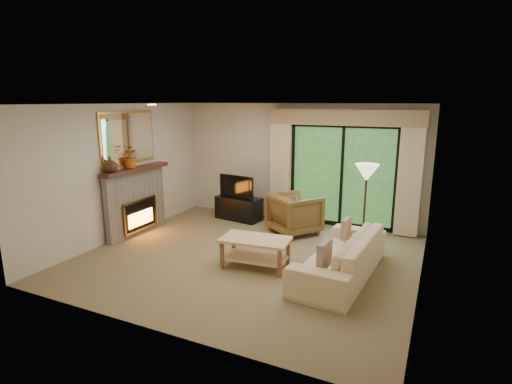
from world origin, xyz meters
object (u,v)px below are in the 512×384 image
at_px(armchair, 295,214).
at_px(sofa, 341,255).
at_px(media_console, 239,208).
at_px(coffee_table, 255,253).

bearing_deg(armchair, sofa, 164.62).
distance_m(media_console, sofa, 3.46).
bearing_deg(sofa, media_console, -121.75).
bearing_deg(media_console, coffee_table, -48.39).
distance_m(armchair, coffee_table, 1.91).
relative_size(media_console, coffee_table, 0.95).
xyz_separation_m(armchair, sofa, (1.33, -1.64, -0.07)).
bearing_deg(coffee_table, armchair, 84.74).
height_order(media_console, armchair, armchair).
height_order(media_console, coffee_table, media_console).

